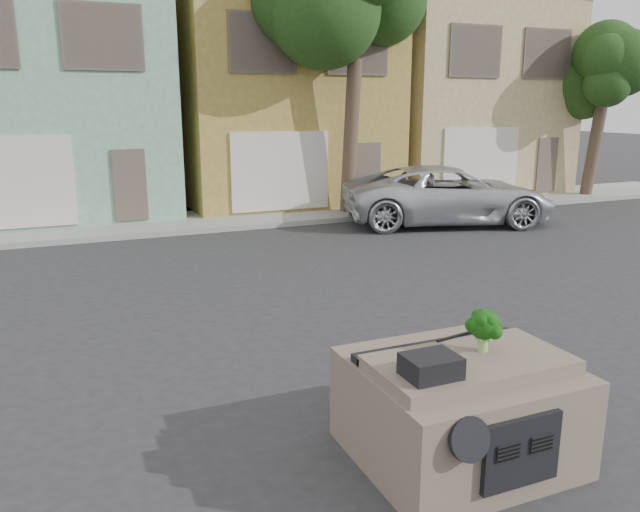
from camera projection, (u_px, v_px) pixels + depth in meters
ground_plane at (334, 351)px, 9.02m from camera, size 120.00×120.00×0.00m
sidewalk at (187, 222)px, 18.38m from camera, size 40.00×3.00×0.15m
townhouse_mint at (45, 94)px, 19.73m from camera, size 7.20×8.20×7.55m
townhouse_tan at (270, 95)px, 22.60m from camera, size 7.20×8.20×7.55m
townhouse_beige at (444, 96)px, 25.46m from camera, size 7.20×8.20×7.55m
silver_pickup at (447, 223)px, 18.57m from camera, size 6.71×4.49×1.71m
tree_near at (351, 77)px, 18.67m from camera, size 4.40×4.00×8.50m
tree_far at (597, 117)px, 22.79m from camera, size 3.20×3.00×6.00m
car_dashboard at (458, 405)px, 6.21m from camera, size 2.00×1.80×1.12m
instrument_hump at (431, 366)px, 5.52m from camera, size 0.48×0.38×0.20m
wiper_arm at (462, 334)px, 6.52m from camera, size 0.69×0.15×0.02m
broccoli at (483, 331)px, 6.07m from camera, size 0.36×0.36×0.42m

